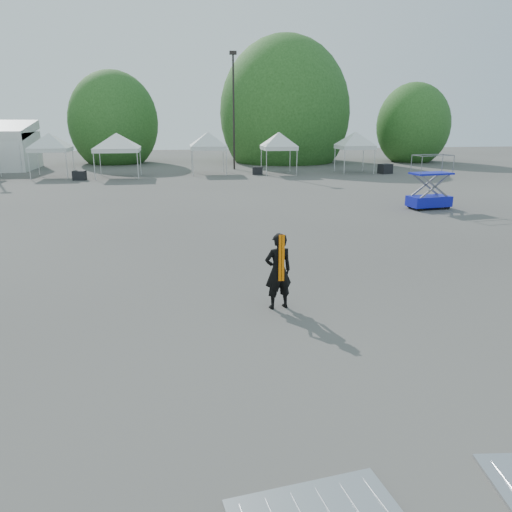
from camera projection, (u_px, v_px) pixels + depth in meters
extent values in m
plane|color=#474442|center=(262.00, 291.00, 13.36)|extent=(120.00, 120.00, 0.00)
cylinder|color=black|center=(234.00, 114.00, 42.96)|extent=(0.16, 0.16, 9.50)
cube|color=black|center=(233.00, 53.00, 41.63)|extent=(0.60, 0.25, 0.30)
cylinder|color=#382314|center=(116.00, 151.00, 49.87)|extent=(0.36, 0.36, 2.27)
ellipsoid|color=#214918|center=(114.00, 123.00, 49.12)|extent=(4.16, 4.16, 4.78)
cylinder|color=#382314|center=(284.00, 148.00, 51.43)|extent=(0.36, 0.36, 2.80)
ellipsoid|color=#214918|center=(285.00, 113.00, 50.50)|extent=(5.12, 5.12, 5.89)
cylinder|color=#382314|center=(411.00, 151.00, 51.59)|extent=(0.36, 0.36, 2.10)
ellipsoid|color=#214918|center=(413.00, 125.00, 50.89)|extent=(3.84, 3.84, 4.42)
cylinder|color=silver|center=(0.00, 164.00, 38.44)|extent=(0.06, 0.06, 2.00)
cylinder|color=silver|center=(29.00, 166.00, 36.95)|extent=(0.06, 0.06, 2.00)
cylinder|color=silver|center=(67.00, 165.00, 37.36)|extent=(0.06, 0.06, 2.00)
cylinder|color=silver|center=(38.00, 163.00, 39.49)|extent=(0.06, 0.06, 2.00)
cylinder|color=silver|center=(73.00, 162.00, 39.89)|extent=(0.06, 0.06, 2.00)
cube|color=silver|center=(51.00, 150.00, 38.13)|extent=(2.87, 2.87, 0.30)
pyramid|color=silver|center=(49.00, 133.00, 37.79)|extent=(4.05, 4.05, 1.10)
cylinder|color=silver|center=(94.00, 166.00, 36.48)|extent=(0.06, 0.06, 2.00)
cylinder|color=silver|center=(138.00, 166.00, 36.95)|extent=(0.06, 0.06, 2.00)
cylinder|color=silver|center=(100.00, 163.00, 39.45)|extent=(0.06, 0.06, 2.00)
cylinder|color=silver|center=(140.00, 162.00, 39.92)|extent=(0.06, 0.06, 2.00)
cube|color=silver|center=(117.00, 150.00, 37.91)|extent=(3.32, 3.32, 0.30)
pyramid|color=silver|center=(116.00, 133.00, 37.57)|extent=(4.69, 4.69, 1.10)
cylinder|color=silver|center=(193.00, 163.00, 39.18)|extent=(0.06, 0.06, 2.00)
cylinder|color=silver|center=(226.00, 162.00, 39.58)|extent=(0.06, 0.06, 2.00)
cylinder|color=silver|center=(192.00, 160.00, 41.70)|extent=(0.06, 0.06, 2.00)
cylinder|color=silver|center=(223.00, 160.00, 42.10)|extent=(0.06, 0.06, 2.00)
cube|color=silver|center=(208.00, 148.00, 40.35)|extent=(2.85, 2.85, 0.30)
pyramid|color=silver|center=(208.00, 132.00, 40.01)|extent=(4.04, 4.04, 1.10)
cylinder|color=silver|center=(266.00, 163.00, 39.02)|extent=(0.06, 0.06, 2.00)
cylinder|color=silver|center=(297.00, 163.00, 39.39)|extent=(0.06, 0.06, 2.00)
cylinder|color=silver|center=(261.00, 160.00, 41.34)|extent=(0.06, 0.06, 2.00)
cylinder|color=silver|center=(290.00, 160.00, 41.71)|extent=(0.06, 0.06, 2.00)
cube|color=silver|center=(279.00, 148.00, 40.08)|extent=(2.64, 2.64, 0.30)
pyramid|color=silver|center=(279.00, 132.00, 39.74)|extent=(3.73, 3.73, 1.10)
cylinder|color=silver|center=(344.00, 162.00, 39.93)|extent=(0.06, 0.06, 2.00)
cylinder|color=silver|center=(374.00, 162.00, 40.32)|extent=(0.06, 0.06, 2.00)
cylinder|color=silver|center=(335.00, 159.00, 42.34)|extent=(0.06, 0.06, 2.00)
cylinder|color=silver|center=(363.00, 159.00, 42.72)|extent=(0.06, 0.06, 2.00)
cube|color=silver|center=(355.00, 147.00, 41.04)|extent=(2.73, 2.73, 0.30)
pyramid|color=silver|center=(356.00, 132.00, 40.70)|extent=(3.86, 3.86, 1.10)
imported|color=black|center=(278.00, 271.00, 11.97)|extent=(0.76, 0.58, 1.88)
cube|color=orange|center=(280.00, 258.00, 11.69)|extent=(0.15, 0.03, 1.13)
cube|color=#0C0B92|center=(429.00, 201.00, 25.22)|extent=(2.21, 1.31, 0.52)
cube|color=#0C0B92|center=(431.00, 173.00, 24.85)|extent=(2.12, 1.26, 0.09)
cylinder|color=black|center=(420.00, 208.00, 24.67)|extent=(0.33, 0.17, 0.31)
cylinder|color=black|center=(447.00, 206.00, 25.10)|extent=(0.33, 0.17, 0.31)
cylinder|color=black|center=(410.00, 205.00, 25.47)|extent=(0.33, 0.17, 0.31)
cylinder|color=black|center=(436.00, 204.00, 25.91)|extent=(0.33, 0.17, 0.31)
cube|color=black|center=(80.00, 175.00, 36.57)|extent=(0.96, 0.79, 0.69)
cube|color=black|center=(257.00, 171.00, 40.12)|extent=(0.86, 0.70, 0.62)
cube|color=black|center=(385.00, 169.00, 40.80)|extent=(1.18, 1.03, 0.78)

